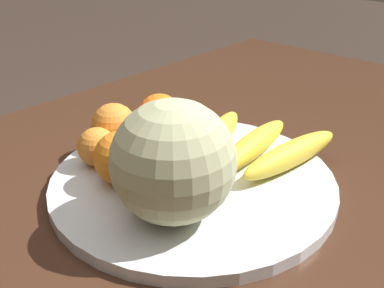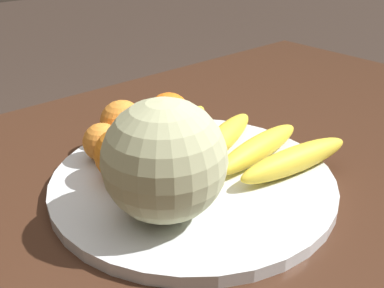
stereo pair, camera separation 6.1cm
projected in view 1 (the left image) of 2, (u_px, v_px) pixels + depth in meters
The scene contains 11 objects.
kitchen_table at pixel (184, 241), 0.67m from camera, with size 1.58×0.89×0.71m.
fruit_bowl at pixel (192, 180), 0.64m from camera, with size 0.40×0.40×0.02m.
melon at pixel (173, 162), 0.52m from camera, with size 0.15×0.15×0.15m.
banana_bunch at pixel (218, 140), 0.70m from camera, with size 0.26×0.34×0.04m.
orange_front_left at pixel (121, 158), 0.61m from camera, with size 0.07×0.07×0.07m.
orange_front_right at pixel (160, 116), 0.74m from camera, with size 0.07×0.07×0.07m.
orange_mid_center at pixel (114, 125), 0.70m from camera, with size 0.07×0.07×0.07m.
orange_back_left at pixel (164, 151), 0.63m from camera, with size 0.07×0.07×0.07m.
orange_back_right at pixel (141, 139), 0.67m from camera, with size 0.06×0.06×0.06m.
orange_top_small at pixel (97, 147), 0.65m from camera, with size 0.06×0.06×0.06m.
produce_tag at pixel (175, 149), 0.70m from camera, with size 0.10×0.05×0.00m.
Camera 1 is at (-0.38, -0.37, 1.05)m, focal length 42.00 mm.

